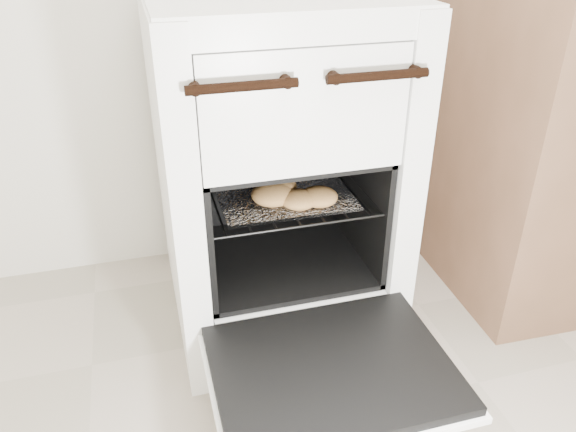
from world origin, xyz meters
The scene contains 5 objects.
stove centered at (-0.11, 1.16, 0.46)m, with size 0.61×0.68×0.93m.
oven_door centered at (-0.11, 0.65, 0.20)m, with size 0.55×0.43×0.04m.
oven_rack centered at (-0.11, 1.09, 0.44)m, with size 0.44×0.43×0.01m.
foil_sheet centered at (-0.11, 1.07, 0.45)m, with size 0.35×0.30×0.01m, color white.
baked_rolls centered at (-0.12, 1.04, 0.48)m, with size 0.23×0.32×0.05m.
Camera 1 is at (-0.45, -0.22, 1.12)m, focal length 35.00 mm.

